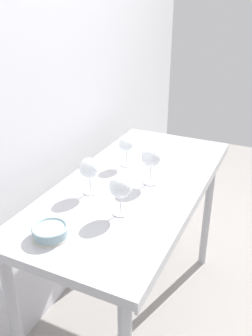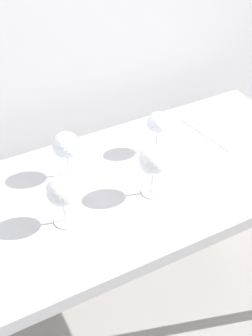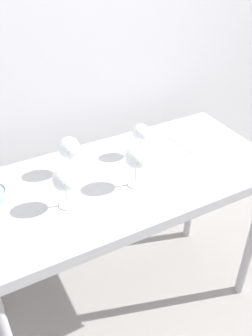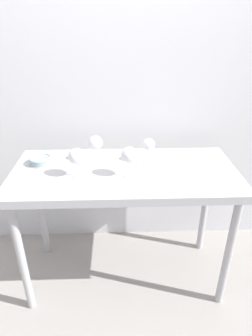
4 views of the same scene
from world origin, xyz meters
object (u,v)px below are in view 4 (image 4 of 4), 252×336
object	(u,v)px
wine_glass_far_left	(95,143)
wine_glass_near_center	(129,156)
tasting_bowl	(40,160)
tasting_sheet_upper	(191,160)
wine_glass_far_right	(149,145)
wine_glass_near_left	(77,157)

from	to	relation	value
wine_glass_far_left	wine_glass_near_center	xyz separation A→B (m)	(0.21, -0.21, 0.01)
wine_glass_far_left	tasting_bowl	world-z (taller)	wine_glass_far_left
tasting_bowl	tasting_sheet_upper	bearing A→B (deg)	1.16
wine_glass_far_left	wine_glass_far_right	distance (m)	0.34
wine_glass_far_left	tasting_sheet_upper	size ratio (longest dim) A/B	0.64
wine_glass_near_center	tasting_bowl	distance (m)	0.60
wine_glass_far_left	wine_glass_near_left	xyz separation A→B (m)	(-0.10, -0.20, 0.00)
wine_glass_near_center	tasting_sheet_upper	world-z (taller)	wine_glass_near_center
wine_glass_far_right	wine_glass_near_left	world-z (taller)	wine_glass_near_left
wine_glass_far_left	wine_glass_near_left	size ratio (longest dim) A/B	0.98
tasting_sheet_upper	wine_glass_near_left	bearing A→B (deg)	-173.31
wine_glass_far_right	wine_glass_near_center	distance (m)	0.24
wine_glass_far_right	wine_glass_near_center	bearing A→B (deg)	-124.90
wine_glass_far_left	wine_glass_near_left	world-z (taller)	wine_glass_near_left
tasting_sheet_upper	wine_glass_far_right	bearing A→B (deg)	173.86
tasting_sheet_upper	wine_glass_far_left	bearing A→B (deg)	170.85
wine_glass_far_left	tasting_sheet_upper	distance (m)	0.64
wine_glass_far_right	tasting_bowl	distance (m)	0.70
wine_glass_far_left	tasting_bowl	size ratio (longest dim) A/B	1.25
wine_glass_far_right	tasting_sheet_upper	xyz separation A→B (m)	(0.29, 0.01, -0.11)
wine_glass_far_left	wine_glass_near_center	world-z (taller)	wine_glass_near_center
wine_glass_near_left	tasting_bowl	world-z (taller)	wine_glass_near_left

